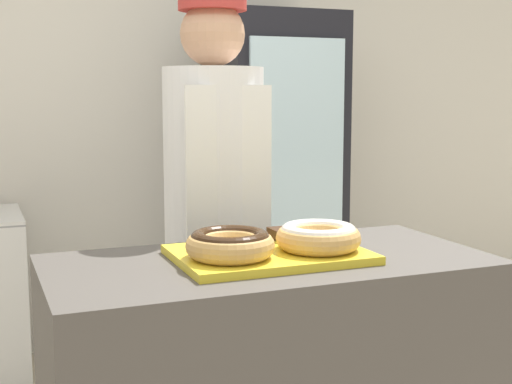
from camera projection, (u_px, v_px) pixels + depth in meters
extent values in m
cube|color=silver|center=(120.00, 105.00, 3.94)|extent=(8.00, 0.06, 2.70)
cube|color=yellow|center=(269.00, 255.00, 2.04)|extent=(0.54, 0.38, 0.02)
torus|color=tan|center=(230.00, 245.00, 1.94)|extent=(0.25, 0.25, 0.07)
torus|color=#331E0F|center=(230.00, 239.00, 1.94)|extent=(0.22, 0.22, 0.04)
torus|color=tan|center=(318.00, 238.00, 2.04)|extent=(0.25, 0.25, 0.07)
torus|color=white|center=(318.00, 231.00, 2.04)|extent=(0.22, 0.22, 0.04)
cube|color=#382111|center=(216.00, 239.00, 2.11)|extent=(0.10, 0.10, 0.03)
cube|color=#382111|center=(287.00, 234.00, 2.20)|extent=(0.10, 0.10, 0.03)
cylinder|color=#4C4C51|center=(215.00, 354.00, 2.72)|extent=(0.26, 0.26, 0.86)
cylinder|color=white|center=(214.00, 157.00, 2.61)|extent=(0.37, 0.37, 0.65)
cube|color=white|center=(230.00, 279.00, 2.51)|extent=(0.31, 0.02, 1.36)
sphere|color=tan|center=(213.00, 34.00, 2.55)|extent=(0.23, 0.23, 0.23)
cylinder|color=#B2332D|center=(212.00, 0.00, 2.53)|extent=(0.25, 0.25, 0.08)
cube|color=black|center=(273.00, 183.00, 3.95)|extent=(0.64, 0.61, 1.84)
cube|color=silver|center=(297.00, 183.00, 3.66)|extent=(0.52, 0.02, 1.47)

